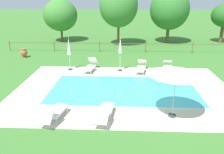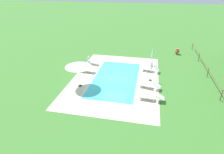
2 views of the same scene
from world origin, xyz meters
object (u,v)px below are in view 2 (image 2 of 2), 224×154
at_px(sun_lounger_north_end, 151,96).
at_px(terracotta_urn_near_fence, 177,51).
at_px(sun_lounger_north_far, 149,85).
at_px(patio_umbrella_closed_row_mid_west, 152,65).
at_px(sun_lounger_north_near_steps, 87,69).
at_px(sun_lounger_south_near_corner, 150,69).
at_px(sun_lounger_north_mid, 91,61).
at_px(patio_umbrella_open_foreground, 78,65).
at_px(patio_umbrella_closed_row_west, 153,53).

relative_size(sun_lounger_north_end, terracotta_urn_near_fence, 2.64).
relative_size(sun_lounger_north_far, patio_umbrella_closed_row_mid_west, 0.84).
bearing_deg(sun_lounger_north_near_steps, sun_lounger_south_near_corner, 102.77).
relative_size(sun_lounger_north_far, terracotta_urn_near_fence, 2.64).
xyz_separation_m(sun_lounger_north_near_steps, sun_lounger_north_end, (4.14, 7.04, -0.01)).
relative_size(sun_lounger_north_near_steps, sun_lounger_north_mid, 1.06).
distance_m(sun_lounger_north_near_steps, patio_umbrella_open_foreground, 3.62).
height_order(sun_lounger_north_near_steps, sun_lounger_north_far, sun_lounger_north_far).
height_order(sun_lounger_south_near_corner, patio_umbrella_closed_row_west, patio_umbrella_closed_row_west).
bearing_deg(patio_umbrella_closed_row_west, sun_lounger_north_end, 0.15).
relative_size(sun_lounger_north_end, patio_umbrella_closed_row_west, 0.85).
bearing_deg(sun_lounger_north_mid, patio_umbrella_closed_row_mid_west, 68.07).
height_order(patio_umbrella_closed_row_west, patio_umbrella_closed_row_mid_west, patio_umbrella_closed_row_mid_west).
distance_m(sun_lounger_north_end, terracotta_urn_near_fence, 12.64).
relative_size(sun_lounger_north_near_steps, patio_umbrella_closed_row_west, 0.85).
xyz_separation_m(sun_lounger_south_near_corner, terracotta_urn_near_fence, (-6.47, 3.55, 0.04)).
bearing_deg(sun_lounger_north_end, terracotta_urn_near_fence, 164.45).
height_order(sun_lounger_north_near_steps, sun_lounger_north_end, sun_lounger_north_near_steps).
xyz_separation_m(sun_lounger_north_end, terracotta_urn_near_fence, (-12.18, 3.39, 0.08)).
bearing_deg(sun_lounger_south_near_corner, patio_umbrella_closed_row_mid_west, 1.90).
relative_size(sun_lounger_north_mid, sun_lounger_south_near_corner, 0.98).
bearing_deg(patio_umbrella_closed_row_mid_west, patio_umbrella_open_foreground, -69.32).
xyz_separation_m(sun_lounger_north_far, patio_umbrella_closed_row_mid_west, (-1.55, 0.10, 1.33)).
relative_size(sun_lounger_south_near_corner, patio_umbrella_closed_row_mid_west, 0.80).
xyz_separation_m(sun_lounger_north_end, patio_umbrella_closed_row_mid_west, (-3.53, -0.09, 1.34)).
xyz_separation_m(patio_umbrella_closed_row_west, terracotta_urn_near_fence, (-4.91, 3.41, -1.22)).
bearing_deg(terracotta_urn_near_fence, patio_umbrella_open_foreground, -42.17).
bearing_deg(sun_lounger_north_near_steps, sun_lounger_north_far, 72.50).
relative_size(sun_lounger_north_end, patio_umbrella_open_foreground, 0.87).
bearing_deg(patio_umbrella_closed_row_west, sun_lounger_north_mid, -83.24).
height_order(sun_lounger_north_far, patio_umbrella_closed_row_mid_west, patio_umbrella_closed_row_mid_west).
bearing_deg(sun_lounger_south_near_corner, terracotta_urn_near_fence, 151.24).
relative_size(sun_lounger_south_near_corner, terracotta_urn_near_fence, 2.52).
xyz_separation_m(sun_lounger_north_mid, patio_umbrella_closed_row_west, (-0.86, 7.22, 1.26)).
height_order(sun_lounger_north_mid, sun_lounger_north_far, sun_lounger_north_mid).
bearing_deg(patio_umbrella_closed_row_mid_west, sun_lounger_north_far, -3.73).
height_order(sun_lounger_north_near_steps, patio_umbrella_closed_row_mid_west, patio_umbrella_closed_row_mid_west).
relative_size(sun_lounger_north_mid, patio_umbrella_closed_row_mid_west, 0.79).
bearing_deg(patio_umbrella_open_foreground, sun_lounger_north_mid, -174.28).
relative_size(sun_lounger_north_far, patio_umbrella_open_foreground, 0.87).
height_order(sun_lounger_north_end, sun_lounger_south_near_corner, sun_lounger_south_near_corner).
height_order(sun_lounger_north_end, patio_umbrella_closed_row_west, patio_umbrella_closed_row_west).
xyz_separation_m(sun_lounger_south_near_corner, patio_umbrella_open_foreground, (4.66, -6.53, 1.81)).
relative_size(sun_lounger_north_end, patio_umbrella_closed_row_mid_west, 0.84).
bearing_deg(sun_lounger_south_near_corner, sun_lounger_north_end, 1.66).
bearing_deg(patio_umbrella_closed_row_west, sun_lounger_north_near_steps, -66.04).
bearing_deg(patio_umbrella_closed_row_mid_west, sun_lounger_north_mid, -111.93).
bearing_deg(sun_lounger_south_near_corner, sun_lounger_north_mid, -95.72).
bearing_deg(patio_umbrella_closed_row_west, terracotta_urn_near_fence, 145.24).
xyz_separation_m(patio_umbrella_closed_row_west, patio_umbrella_closed_row_mid_west, (3.73, -0.07, 0.05)).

